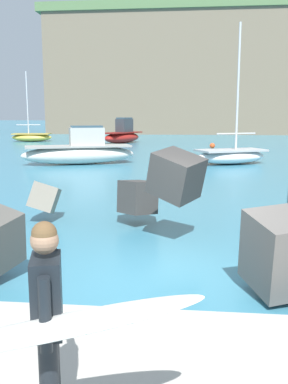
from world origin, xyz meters
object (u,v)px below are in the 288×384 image
at_px(boat_near_right, 32,137).
at_px(boat_mid_left, 123,135).
at_px(surfer_with_board, 52,321).
at_px(mooring_buoy_outer, 26,139).
at_px(mooring_buoy_middle, 212,146).
at_px(boat_near_left, 231,155).
at_px(boat_far_left, 80,152).

xyz_separation_m(boat_near_right, boat_mid_left, (9.90, -1.67, 0.30)).
distance_m(surfer_with_board, mooring_buoy_outer, 44.23).
bearing_deg(mooring_buoy_outer, boat_mid_left, -8.76).
height_order(mooring_buoy_middle, mooring_buoy_outer, same).
relative_size(boat_near_left, mooring_buoy_outer, 17.61).
height_order(boat_near_left, boat_mid_left, boat_near_left).
height_order(surfer_with_board, boat_far_left, boat_far_left).
bearing_deg(mooring_buoy_outer, boat_far_left, -61.26).
height_order(surfer_with_board, mooring_buoy_middle, surfer_with_board).
distance_m(boat_near_right, mooring_buoy_middle, 19.87).
bearing_deg(surfer_with_board, boat_far_left, 103.89).
xyz_separation_m(surfer_with_board, boat_near_right, (-15.55, 41.18, -0.78)).
bearing_deg(boat_near_right, mooring_buoy_outer, -176.30).
bearing_deg(boat_far_left, boat_near_right, 117.21).
xyz_separation_m(boat_far_left, mooring_buoy_middle, (8.06, 12.62, -0.50)).
bearing_deg(boat_mid_left, boat_near_right, 170.42).
relative_size(surfer_with_board, boat_far_left, 0.32).
height_order(surfer_with_board, boat_near_right, boat_near_right).
xyz_separation_m(boat_near_left, boat_far_left, (-8.53, -1.05, 0.22)).
height_order(boat_near_right, mooring_buoy_middle, boat_near_right).
bearing_deg(boat_mid_left, boat_far_left, -88.62).
distance_m(surfer_with_board, boat_far_left, 21.70).
height_order(boat_near_left, mooring_buoy_outer, boat_near_left).
bearing_deg(boat_far_left, surfer_with_board, -76.11).
bearing_deg(surfer_with_board, boat_mid_left, 98.14).
relative_size(surfer_with_board, boat_near_left, 0.27).
bearing_deg(boat_mid_left, mooring_buoy_outer, 171.24).
height_order(boat_near_right, boat_mid_left, boat_near_right).
bearing_deg(mooring_buoy_middle, surfer_with_board, -94.84).
xyz_separation_m(surfer_with_board, boat_far_left, (-5.21, 21.06, -0.56)).
relative_size(surfer_with_board, boat_near_right, 0.30).
distance_m(surfer_with_board, boat_near_right, 44.03).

